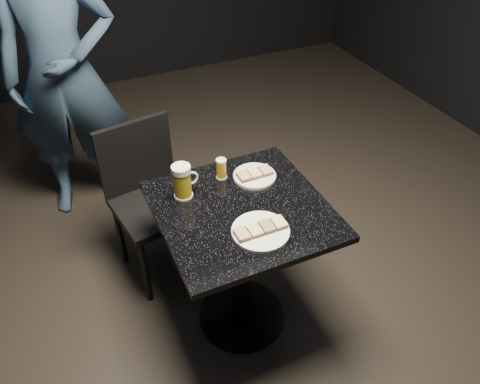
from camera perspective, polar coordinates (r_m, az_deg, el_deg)
name	(u,v)px	position (r m, az deg, el deg)	size (l,w,h in m)	color
floor	(242,316)	(2.52, 0.19, -14.90)	(6.00, 6.00, 0.00)	black
plate_large	(261,231)	(1.85, 2.52, -4.82)	(0.23, 0.23, 0.01)	white
plate_small	(255,176)	(2.13, 1.79, 1.95)	(0.19, 0.19, 0.01)	white
patron	(62,74)	(2.86, -20.86, 13.30)	(0.67, 0.44, 1.82)	navy
table	(242,248)	(2.13, 0.22, -6.84)	(0.70, 0.70, 0.75)	black
beer_mug	(183,181)	(1.99, -7.00, 1.30)	(0.12, 0.08, 0.16)	silver
beer_tumbler	(221,169)	(2.10, -2.29, 2.85)	(0.05, 0.05, 0.10)	silver
chair	(149,193)	(2.48, -11.01, -0.14)	(0.45, 0.45, 0.87)	black
canapes_on_plate_large	(261,228)	(1.84, 2.53, -4.45)	(0.21, 0.07, 0.02)	#4C3521
canapes_on_plate_small	(255,173)	(2.12, 1.80, 2.30)	(0.16, 0.07, 0.02)	#4C3521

